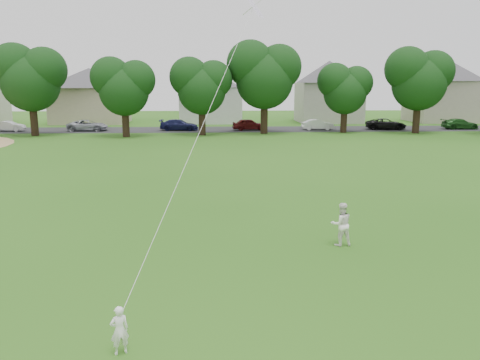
{
  "coord_description": "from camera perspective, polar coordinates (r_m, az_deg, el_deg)",
  "views": [
    {
      "loc": [
        0.75,
        -12.02,
        5.2
      ],
      "look_at": [
        1.45,
        2.0,
        2.3
      ],
      "focal_mm": 35.0,
      "sensor_mm": 36.0,
      "label": 1
    }
  ],
  "objects": [
    {
      "name": "tree_row",
      "position": [
        47.93,
        -3.88,
        12.79
      ],
      "size": [
        84.18,
        9.54,
        10.56
      ],
      "color": "black",
      "rests_on": "ground"
    },
    {
      "name": "older_boy",
      "position": [
        15.62,
        12.23,
        -5.28
      ],
      "size": [
        0.76,
        0.62,
        1.43
      ],
      "primitive_type": "imported",
      "rotation": [
        0.0,
        0.0,
        3.26
      ],
      "color": "white",
      "rests_on": "ground"
    },
    {
      "name": "street",
      "position": [
        54.28,
        -3.64,
        6.17
      ],
      "size": [
        90.0,
        7.0,
        0.01
      ],
      "primitive_type": "cube",
      "color": "#2D2D30",
      "rests_on": "ground"
    },
    {
      "name": "toddler",
      "position": [
        9.83,
        -14.48,
        -17.3
      ],
      "size": [
        0.43,
        0.37,
        1.0
      ],
      "primitive_type": "imported",
      "rotation": [
        0.0,
        0.0,
        3.57
      ],
      "color": "white",
      "rests_on": "ground"
    },
    {
      "name": "ground",
      "position": [
        13.12,
        -6.02,
        -11.75
      ],
      "size": [
        160.0,
        160.0,
        0.0
      ],
      "primitive_type": "plane",
      "color": "#265814",
      "rests_on": "ground"
    },
    {
      "name": "house_row",
      "position": [
        64.03,
        -2.23,
        11.13
      ],
      "size": [
        75.96,
        13.45,
        10.07
      ],
      "color": "beige",
      "rests_on": "ground"
    },
    {
      "name": "kite",
      "position": [
        13.0,
        -4.11,
        7.77
      ],
      "size": [
        2.12,
        5.14,
        12.08
      ],
      "color": "white",
      "rests_on": "ground"
    },
    {
      "name": "parked_cars",
      "position": [
        53.35,
        1.22,
        6.75
      ],
      "size": [
        71.17,
        2.61,
        1.3
      ],
      "color": "black",
      "rests_on": "ground"
    }
  ]
}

